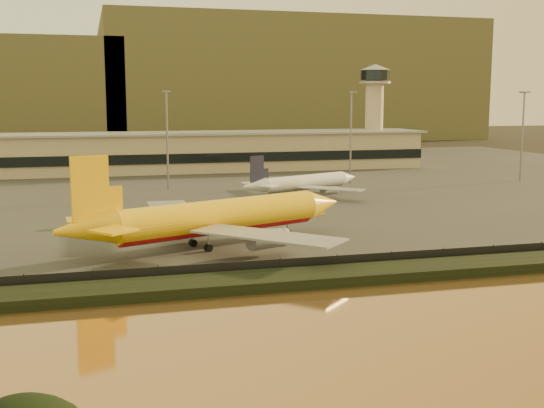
{
  "coord_description": "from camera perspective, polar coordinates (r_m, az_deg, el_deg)",
  "views": [
    {
      "loc": [
        -30.01,
        -97.41,
        23.18
      ],
      "look_at": [
        -0.34,
        12.0,
        5.87
      ],
      "focal_mm": 45.0,
      "sensor_mm": 36.0,
      "label": 1
    }
  ],
  "objects": [
    {
      "name": "apron_light_masts",
      "position": [
        178.35,
        -0.54,
        6.28
      ],
      "size": [
        152.2,
        12.2,
        25.4
      ],
      "color": "slate",
      "rests_on": "tarmac"
    },
    {
      "name": "ground",
      "position": [
        104.53,
        1.91,
        -4.13
      ],
      "size": [
        900.0,
        900.0,
        0.0
      ],
      "primitive_type": "plane",
      "color": "black",
      "rests_on": "ground"
    },
    {
      "name": "terminal_building",
      "position": [
        224.14,
        -11.2,
        4.19
      ],
      "size": [
        202.0,
        25.0,
        12.6
      ],
      "color": "tan",
      "rests_on": "tarmac"
    },
    {
      "name": "gse_vehicle_white",
      "position": [
        128.91,
        -14.82,
        -1.41
      ],
      "size": [
        4.81,
        2.59,
        2.07
      ],
      "primitive_type": "cube",
      "rotation": [
        0.0,
        0.0,
        -0.12
      ],
      "color": "silver",
      "rests_on": "tarmac"
    },
    {
      "name": "dhl_cargo_jet",
      "position": [
        107.64,
        -4.78,
        -1.17
      ],
      "size": [
        49.69,
        47.01,
        15.45
      ],
      "rotation": [
        0.0,
        0.0,
        0.38
      ],
      "color": "#F4B60C",
      "rests_on": "tarmac"
    },
    {
      "name": "tarmac",
      "position": [
        196.1,
        -6.27,
        1.87
      ],
      "size": [
        320.0,
        220.0,
        0.2
      ],
      "primitive_type": "cube",
      "color": "#2D2D2D",
      "rests_on": "ground"
    },
    {
      "name": "gse_vehicle_yellow",
      "position": [
        137.65,
        3.46,
        -0.54
      ],
      "size": [
        4.56,
        3.03,
        1.88
      ],
      "primitive_type": "cube",
      "rotation": [
        0.0,
        0.0,
        0.3
      ],
      "color": "#F4B60C",
      "rests_on": "tarmac"
    },
    {
      "name": "white_narrowbody_jet",
      "position": [
        165.44,
        2.62,
        1.78
      ],
      "size": [
        34.33,
        32.46,
        10.43
      ],
      "rotation": [
        0.0,
        0.0,
        0.43
      ],
      "color": "silver",
      "rests_on": "tarmac"
    },
    {
      "name": "control_tower",
      "position": [
        249.35,
        8.56,
        8.24
      ],
      "size": [
        11.2,
        11.2,
        35.5
      ],
      "color": "tan",
      "rests_on": "tarmac"
    },
    {
      "name": "distant_hills",
      "position": [
        437.59,
        -14.15,
        9.5
      ],
      "size": [
        470.0,
        160.0,
        70.0
      ],
      "color": "brown",
      "rests_on": "ground"
    },
    {
      "name": "embankment",
      "position": [
        88.73,
        5.15,
        -6.03
      ],
      "size": [
        320.0,
        7.0,
        1.4
      ],
      "primitive_type": "cube",
      "color": "black",
      "rests_on": "ground"
    },
    {
      "name": "perimeter_fence",
      "position": [
        92.22,
        4.29,
        -5.07
      ],
      "size": [
        300.0,
        0.05,
        2.2
      ],
      "primitive_type": "cube",
      "color": "black",
      "rests_on": "tarmac"
    }
  ]
}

